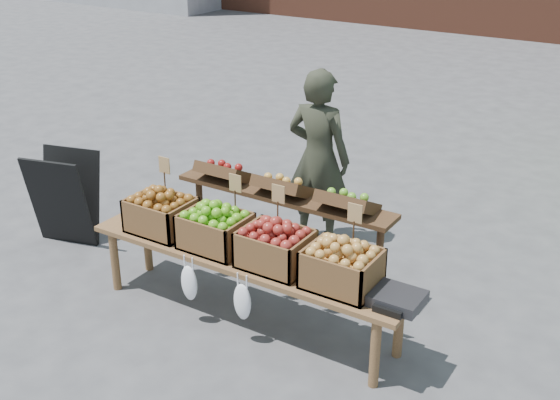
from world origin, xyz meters
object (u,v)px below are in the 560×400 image
Objects in this scene: crate_green_apples at (342,269)px; chalkboard_sign at (65,198)px; crate_golden_apples at (161,215)px; back_table at (283,224)px; vendor at (318,158)px; display_bench at (246,288)px; crate_russet_pears at (215,231)px; weighing_scale at (397,298)px; crate_red_apples at (275,249)px.

chalkboard_sign is at bearing 176.16° from crate_green_apples.
back_table is at bearing 45.17° from crate_golden_apples.
vendor reaches higher than back_table.
chalkboard_sign is 1.43m from crate_golden_apples.
crate_golden_apples is (-0.72, -0.72, 0.19)m from back_table.
crate_golden_apples is 1.65m from crate_green_apples.
vendor is 1.86× the size of chalkboard_sign.
display_bench is 5.40× the size of crate_russet_pears.
crate_russet_pears is (-0.17, -0.72, 0.19)m from back_table.
display_bench is 0.93m from crate_green_apples.
chalkboard_sign reaches higher than crate_golden_apples.
crate_golden_apples and crate_russet_pears have the same top height.
weighing_scale is (3.47, -0.20, 0.15)m from chalkboard_sign.
vendor is 3.39× the size of crate_red_apples.
crate_green_apples is at bearing 0.00° from display_bench.
weighing_scale is (1.25, 0.00, 0.33)m from display_bench.
back_table is at bearing 152.09° from weighing_scale.
vendor is 0.63× the size of display_bench.
chalkboard_sign reaches higher than crate_green_apples.
crate_green_apples reaches higher than display_bench.
display_bench is (2.22, -0.20, -0.17)m from chalkboard_sign.
display_bench is at bearing 0.00° from crate_golden_apples.
chalkboard_sign reaches higher than display_bench.
crate_golden_apples is at bearing 180.00° from crate_red_apples.
chalkboard_sign is 2.24m from display_bench.
crate_red_apples is (1.10, 0.00, 0.00)m from crate_golden_apples.
crate_russet_pears is at bearing 180.00° from weighing_scale.
crate_russet_pears is 1.47× the size of weighing_scale.
crate_red_apples is at bearing -19.38° from chalkboard_sign.
crate_green_apples is at bearing 0.00° from crate_russet_pears.
crate_russet_pears is 1.53m from weighing_scale.
back_table is at bearing 95.14° from vendor.
display_bench is 5.40× the size of crate_golden_apples.
crate_russet_pears is (0.55, 0.00, 0.00)m from crate_golden_apples.
vendor is 3.39× the size of crate_golden_apples.
weighing_scale is (0.43, 0.00, -0.10)m from crate_green_apples.
crate_russet_pears reaches higher than display_bench.
crate_green_apples is at bearing 122.36° from vendor.
crate_red_apples is 1.47× the size of weighing_scale.
crate_golden_apples is at bearing 180.00° from crate_russet_pears.
crate_golden_apples is 1.00× the size of crate_green_apples.
crate_golden_apples reaches higher than display_bench.
chalkboard_sign reaches higher than crate_red_apples.
chalkboard_sign is at bearing 174.00° from crate_russet_pears.
chalkboard_sign is at bearing 174.74° from display_bench.
chalkboard_sign is 1.97m from crate_russet_pears.
crate_golden_apples and crate_red_apples have the same top height.
chalkboard_sign reaches higher than crate_russet_pears.
chalkboard_sign is 3.48m from weighing_scale.
vendor is 2.11m from weighing_scale.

